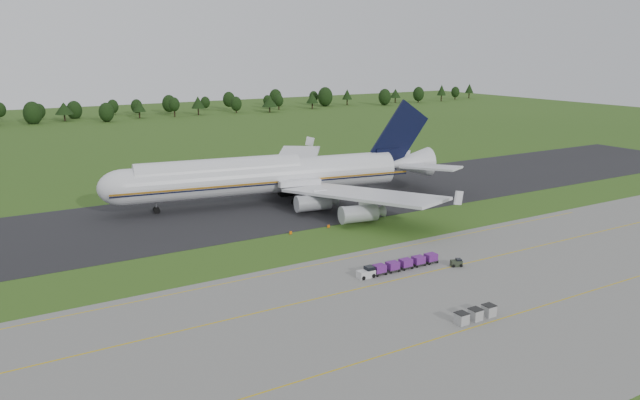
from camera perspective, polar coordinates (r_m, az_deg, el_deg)
ground at (r=110.49m, az=-1.53°, el=-4.17°), size 600.00×600.00×0.00m
apron at (r=84.53m, az=10.15°, el=-10.16°), size 300.00×52.00×0.06m
taxiway at (r=134.57m, az=-7.45°, el=-0.98°), size 300.00×40.00×0.08m
apron_markings at (r=89.44m, az=7.17°, el=-8.65°), size 300.00×30.20×0.01m
tree_line at (r=316.34m, az=-24.38°, el=7.48°), size 527.96×23.77×11.65m
aircraft at (r=139.84m, az=-4.43°, el=2.30°), size 79.03×75.74×22.10m
baggage_train at (r=98.73m, az=7.11°, el=-5.94°), size 15.22×1.62×1.55m
utility_cart at (r=102.25m, az=12.36°, el=-5.67°), size 2.05×1.68×0.97m
uld_row at (r=83.47m, az=14.03°, el=-10.10°), size 6.32×1.52×1.50m
edge_markers at (r=120.94m, az=0.79°, el=-2.43°), size 17.21×0.30×0.60m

